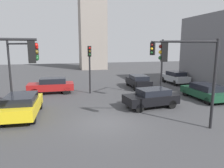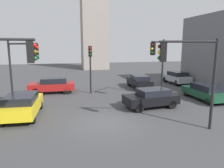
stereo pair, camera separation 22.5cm
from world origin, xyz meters
name	(u,v)px [view 2 (the right image)]	position (x,y,z in m)	size (l,w,h in m)	color
ground_plane	(104,123)	(0.00, 0.00, 0.00)	(88.27, 88.27, 0.00)	#424244
traffic_light_0	(90,60)	(0.28, 8.15, 3.20)	(0.33, 0.46, 4.56)	black
traffic_light_1	(158,57)	(5.58, 4.70, 3.62)	(2.04, 1.93, 5.12)	black
traffic_light_2	(188,65)	(4.21, -1.80, 3.57)	(3.04, 1.02, 4.95)	black
traffic_light_4	(22,60)	(-5.14, 4.63, 3.55)	(2.48, 2.55, 5.01)	black
car_0	(139,81)	(5.81, 9.56, 0.75)	(2.00, 4.14, 1.41)	black
car_1	(205,92)	(9.46, 3.39, 0.72)	(1.85, 4.44, 1.38)	#19472D
car_2	(22,105)	(-4.98, 2.45, 0.80)	(2.23, 4.49, 1.50)	yellow
car_3	(177,77)	(11.10, 10.87, 0.79)	(1.88, 3.97, 1.51)	#ADB2B7
car_5	(52,85)	(-3.35, 9.06, 0.80)	(4.31, 1.81, 1.50)	maroon
car_7	(151,98)	(4.05, 2.38, 0.75)	(4.12, 2.21, 1.42)	black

